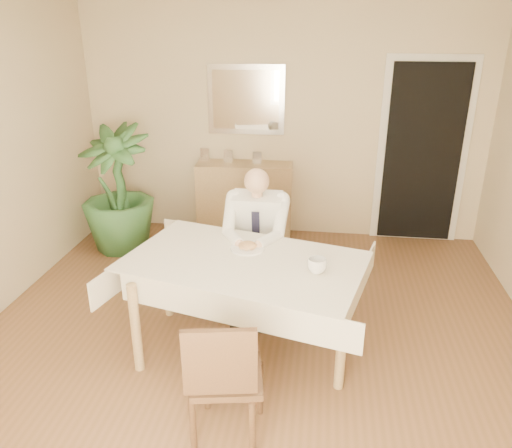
# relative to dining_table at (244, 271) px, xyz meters

# --- Properties ---
(room) EXTENTS (5.00, 5.02, 2.60)m
(room) POSITION_rel_dining_table_xyz_m (0.06, -0.13, 0.63)
(room) COLOR brown
(room) RESTS_ON ground
(doorway) EXTENTS (0.96, 0.07, 2.10)m
(doorway) POSITION_rel_dining_table_xyz_m (1.61, 2.34, 0.33)
(doorway) COLOR white
(doorway) RESTS_ON ground
(mirror) EXTENTS (0.86, 0.04, 0.76)m
(mirror) POSITION_rel_dining_table_xyz_m (-0.35, 2.34, 0.88)
(mirror) COLOR silver
(mirror) RESTS_ON room
(dining_table) EXTENTS (1.96, 1.44, 0.75)m
(dining_table) POSITION_rel_dining_table_xyz_m (0.00, 0.00, 0.00)
(dining_table) COLOR #9C8054
(dining_table) RESTS_ON ground
(chair_far) EXTENTS (0.43, 0.44, 0.82)m
(chair_far) POSITION_rel_dining_table_xyz_m (0.00, 0.87, -0.21)
(chair_far) COLOR #462C17
(chair_far) RESTS_ON ground
(chair_near) EXTENTS (0.47, 0.48, 0.86)m
(chair_near) POSITION_rel_dining_table_xyz_m (0.04, -0.94, -0.18)
(chair_near) COLOR #462C17
(chair_near) RESTS_ON ground
(seated_man) EXTENTS (0.48, 0.72, 1.24)m
(seated_man) POSITION_rel_dining_table_xyz_m (0.00, 0.59, 0.02)
(seated_man) COLOR white
(seated_man) RESTS_ON ground
(plate) EXTENTS (0.26, 0.26, 0.02)m
(plate) POSITION_rel_dining_table_xyz_m (-0.00, 0.19, 0.09)
(plate) COLOR white
(plate) RESTS_ON dining_table
(food) EXTENTS (0.14, 0.14, 0.06)m
(food) POSITION_rel_dining_table_xyz_m (-0.00, 0.19, 0.11)
(food) COLOR #9C7043
(food) RESTS_ON dining_table
(knife) EXTENTS (0.01, 0.13, 0.01)m
(knife) POSITION_rel_dining_table_xyz_m (0.04, 0.13, 0.11)
(knife) COLOR silver
(knife) RESTS_ON dining_table
(fork) EXTENTS (0.01, 0.13, 0.01)m
(fork) POSITION_rel_dining_table_xyz_m (-0.04, 0.13, 0.11)
(fork) COLOR silver
(fork) RESTS_ON dining_table
(coffee_mug) EXTENTS (0.16, 0.16, 0.11)m
(coffee_mug) POSITION_rel_dining_table_xyz_m (0.53, -0.12, 0.14)
(coffee_mug) COLOR white
(coffee_mug) RESTS_ON dining_table
(sideboard) EXTENTS (1.10, 0.44, 0.87)m
(sideboard) POSITION_rel_dining_table_xyz_m (-0.35, 2.19, -0.24)
(sideboard) COLOR #9C8054
(sideboard) RESTS_ON ground
(photo_frame_left) EXTENTS (0.10, 0.02, 0.14)m
(photo_frame_left) POSITION_rel_dining_table_xyz_m (-0.82, 2.28, 0.27)
(photo_frame_left) COLOR silver
(photo_frame_left) RESTS_ON sideboard
(photo_frame_center) EXTENTS (0.10, 0.02, 0.14)m
(photo_frame_center) POSITION_rel_dining_table_xyz_m (-0.54, 2.22, 0.27)
(photo_frame_center) COLOR silver
(photo_frame_center) RESTS_ON sideboard
(photo_frame_right) EXTENTS (0.10, 0.02, 0.14)m
(photo_frame_right) POSITION_rel_dining_table_xyz_m (-0.20, 2.20, 0.27)
(photo_frame_right) COLOR silver
(photo_frame_right) RESTS_ON sideboard
(potted_palm) EXTENTS (0.91, 0.91, 1.37)m
(potted_palm) POSITION_rel_dining_table_xyz_m (-1.64, 1.62, 0.02)
(potted_palm) COLOR #2D592A
(potted_palm) RESTS_ON ground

